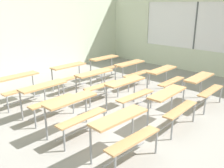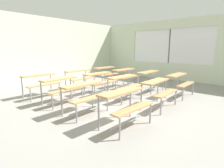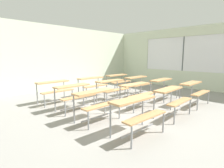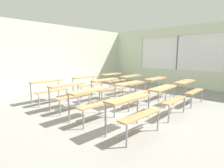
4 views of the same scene
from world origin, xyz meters
The scene contains 15 objects.
ground centered at (0.00, 0.00, -0.03)m, with size 10.00×9.00×0.05m, color gray.
wall_back centered at (0.00, 4.50, 1.50)m, with size 10.00×0.12×3.00m, color beige.
wall_right centered at (5.00, -0.13, 1.45)m, with size 0.12×9.00×3.00m.
desk_bench_r0c0 centered at (-1.06, -1.25, 0.56)m, with size 1.13×0.64×0.74m.
desk_bench_r0c1 centered at (0.49, -1.22, 0.56)m, with size 1.12×0.63×0.74m.
desk_bench_r0c2 centered at (2.01, -1.22, 0.56)m, with size 1.10×0.60×0.74m.
desk_bench_r1c0 centered at (-1.13, -0.07, 0.56)m, with size 1.11×0.60×0.74m.
desk_bench_r1c1 centered at (0.48, -0.08, 0.56)m, with size 1.12×0.64×0.74m.
desk_bench_r1c2 centered at (2.02, -0.13, 0.56)m, with size 1.11×0.61×0.74m.
desk_bench_r2c0 centered at (-1.05, 1.05, 0.56)m, with size 1.11×0.61×0.74m.
desk_bench_r2c1 centered at (0.47, 1.01, 0.56)m, with size 1.12×0.64×0.74m.
desk_bench_r2c2 centered at (1.99, 1.03, 0.56)m, with size 1.12×0.62×0.74m.
desk_bench_r3c0 centered at (-1.10, 2.21, 0.56)m, with size 1.10×0.60×0.74m.
desk_bench_r3c1 centered at (0.48, 2.14, 0.56)m, with size 1.11×0.61×0.74m.
desk_bench_r3c2 centered at (2.00, 2.16, 0.56)m, with size 1.11×0.61×0.74m.
Camera 4 is at (-3.80, -3.30, 1.60)m, focal length 28.00 mm.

